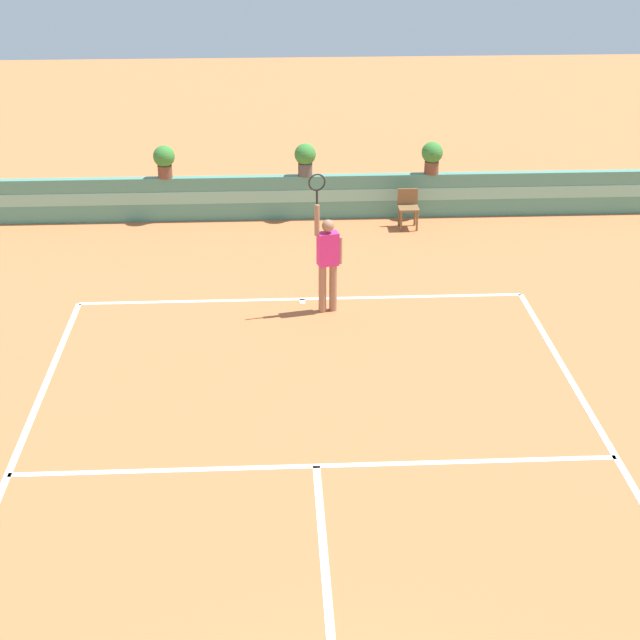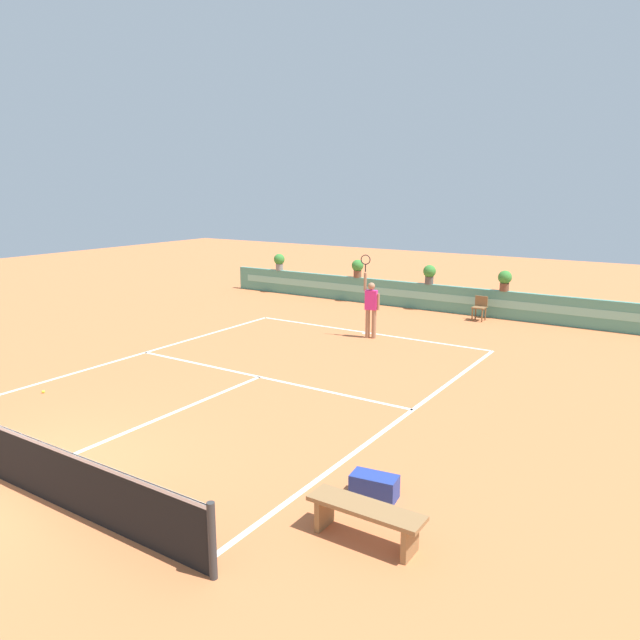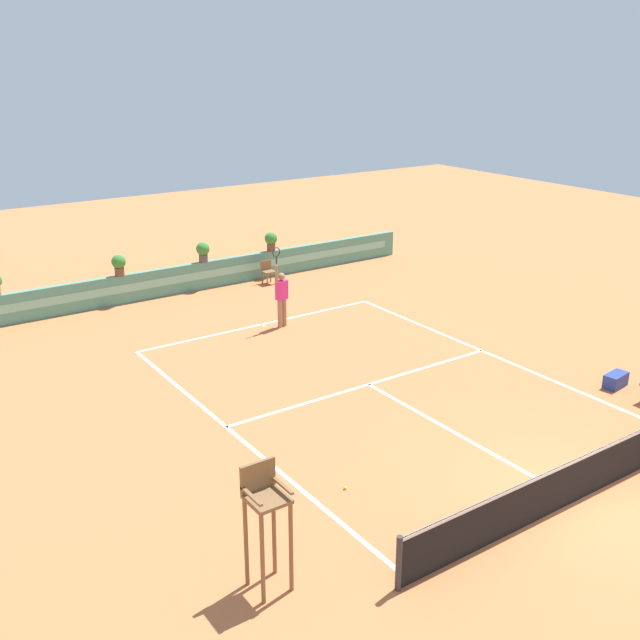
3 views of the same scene
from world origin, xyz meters
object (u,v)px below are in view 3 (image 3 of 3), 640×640
object	(u,v)px
potted_plant_centre	(203,251)
potted_plant_right	(271,240)
gear_bag	(616,380)
tennis_player	(282,295)
umpire_chair	(265,513)
tennis_ball_near_baseline	(345,488)
potted_plant_left	(119,264)
ball_kid_chair	(268,271)

from	to	relation	value
potted_plant_centre	potted_plant_right	bearing A→B (deg)	0.00
potted_plant_centre	gear_bag	bearing A→B (deg)	-70.28
tennis_player	umpire_chair	bearing A→B (deg)	-122.74
tennis_player	potted_plant_right	bearing A→B (deg)	62.41
tennis_ball_near_baseline	potted_plant_left	xyz separation A→B (m)	(0.52, 13.59, 1.38)
potted_plant_left	gear_bag	bearing A→B (deg)	-59.63
gear_bag	tennis_ball_near_baseline	bearing A→B (deg)	179.65
gear_bag	potted_plant_left	size ratio (longest dim) A/B	0.97
tennis_player	gear_bag	bearing A→B (deg)	-61.46
umpire_chair	ball_kid_chair	bearing A→B (deg)	59.38
umpire_chair	potted_plant_centre	distance (m)	16.38
tennis_ball_near_baseline	potted_plant_centre	distance (m)	14.14
gear_bag	potted_plant_centre	distance (m)	14.55
tennis_ball_near_baseline	potted_plant_centre	world-z (taller)	potted_plant_centre
tennis_ball_near_baseline	potted_plant_centre	size ratio (longest dim) A/B	0.09
ball_kid_chair	potted_plant_left	size ratio (longest dim) A/B	1.17
umpire_chair	potted_plant_centre	bearing A→B (deg)	67.43
umpire_chair	gear_bag	world-z (taller)	umpire_chair
ball_kid_chair	tennis_ball_near_baseline	bearing A→B (deg)	-114.49
ball_kid_chair	tennis_ball_near_baseline	size ratio (longest dim) A/B	12.50
umpire_chair	potted_plant_centre	xyz separation A→B (m)	(6.29, 15.13, 0.07)
gear_bag	potted_plant_centre	xyz separation A→B (m)	(-4.89, 13.65, 1.23)
tennis_player	potted_plant_right	xyz separation A→B (m)	(2.63, 5.03, 0.36)
tennis_ball_near_baseline	potted_plant_right	world-z (taller)	potted_plant_right
tennis_ball_near_baseline	potted_plant_right	bearing A→B (deg)	64.58
potted_plant_centre	tennis_player	bearing A→B (deg)	-87.67
tennis_player	potted_plant_left	size ratio (longest dim) A/B	3.57
umpire_chair	tennis_player	size ratio (longest dim) A/B	0.83
tennis_player	ball_kid_chair	bearing A→B (deg)	64.74
gear_bag	potted_plant_right	bearing A→B (deg)	98.58
umpire_chair	tennis_player	world-z (taller)	tennis_player
tennis_player	potted_plant_centre	bearing A→B (deg)	92.33
ball_kid_chair	gear_bag	xyz separation A→B (m)	(2.66, -12.91, -0.30)
ball_kid_chair	potted_plant_right	xyz separation A→B (m)	(0.60, 0.73, 0.93)
potted_plant_right	ball_kid_chair	bearing A→B (deg)	-129.33
gear_bag	umpire_chair	bearing A→B (deg)	-172.46
ball_kid_chair	tennis_ball_near_baseline	world-z (taller)	ball_kid_chair
umpire_chair	potted_plant_centre	size ratio (longest dim) A/B	2.96
gear_bag	tennis_ball_near_baseline	xyz separation A→B (m)	(-8.52, 0.05, -0.15)
potted_plant_left	potted_plant_centre	distance (m)	3.11
gear_bag	ball_kid_chair	bearing A→B (deg)	101.63
tennis_ball_near_baseline	potted_plant_left	bearing A→B (deg)	87.81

